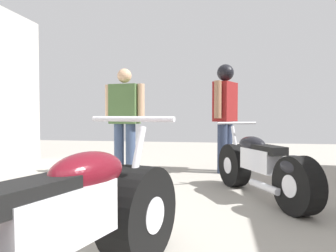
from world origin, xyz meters
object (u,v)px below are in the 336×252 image
Objects in this scene: motorcycle_maroon_cruiser at (51,241)px; motorcycle_black_naked at (262,167)px; mechanic_in_blue at (125,115)px; mechanic_with_helmet at (225,108)px.

motorcycle_black_naked is (1.20, 2.36, -0.02)m from motorcycle_maroon_cruiser.
mechanic_in_blue is 0.94× the size of mechanic_with_helmet.
motorcycle_maroon_cruiser is 3.61m from mechanic_in_blue.
motorcycle_black_naked is 1.04× the size of mechanic_in_blue.
mechanic_in_blue is (-0.74, 3.49, 0.56)m from motorcycle_maroon_cruiser.
mechanic_with_helmet reaches higher than mechanic_in_blue.
mechanic_with_helmet is (0.81, 3.98, 0.68)m from motorcycle_maroon_cruiser.
motorcycle_maroon_cruiser is at bearing -101.54° from mechanic_with_helmet.
motorcycle_black_naked is 1.81m from mechanic_with_helmet.
mechanic_in_blue reaches higher than motorcycle_black_naked.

